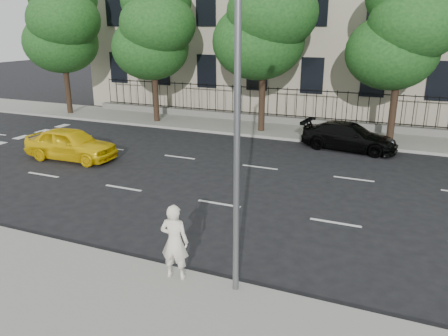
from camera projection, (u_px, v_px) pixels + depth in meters
The scene contains 13 objects.
ground at pixel (186, 234), 13.03m from camera, with size 120.00×120.00×0.00m, color black.
near_sidewalk at pixel (100, 307), 9.50m from camera, with size 60.00×4.00×0.15m, color gray.
far_sidewalk at pixel (298, 132), 25.27m from camera, with size 60.00×4.00×0.15m, color gray.
lane_markings at pixel (242, 183), 17.19m from camera, with size 49.60×4.62×0.01m, color silver, non-canonical shape.
iron_fence at pixel (305, 117), 26.58m from camera, with size 30.00×0.50×2.20m.
street_light at pixel (247, 64), 8.96m from camera, with size 0.25×3.32×8.05m.
tree_a at pixel (63, 23), 28.75m from camera, with size 5.71×5.31×9.39m.
tree_b at pixel (154, 27), 26.25m from camera, with size 5.53×5.12×8.97m.
tree_c at pixel (266, 16), 23.48m from camera, with size 5.89×5.50×9.80m.
tree_d at pixel (404, 28), 21.07m from camera, with size 5.34×4.94×8.84m.
yellow_taxi at pixel (71, 144), 20.10m from camera, with size 1.75×4.35×1.48m, color yellow.
black_sedan at pixel (349, 136), 21.70m from camera, with size 1.90×4.68×1.36m, color black.
woman_near at pixel (175, 242), 10.22m from camera, with size 0.68×0.45×1.87m, color white.
Camera 1 is at (5.64, -10.41, 5.89)m, focal length 35.00 mm.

